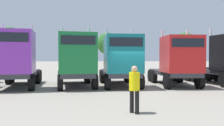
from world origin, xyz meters
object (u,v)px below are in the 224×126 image
object	(u,v)px
semi_truck_teal	(121,61)
semi_truck_red	(178,61)
semi_truck_green	(76,60)
semi_truck_purple	(16,59)
visitor_in_hivis	(134,86)

from	to	relation	value
semi_truck_teal	semi_truck_red	world-z (taller)	semi_truck_teal
semi_truck_teal	semi_truck_green	bearing A→B (deg)	-89.57
semi_truck_purple	semi_truck_green	size ratio (longest dim) A/B	1.03
semi_truck_red	visitor_in_hivis	size ratio (longest dim) A/B	3.40
semi_truck_red	visitor_in_hivis	world-z (taller)	semi_truck_red
semi_truck_green	semi_truck_teal	bearing A→B (deg)	84.44
semi_truck_green	semi_truck_teal	xyz separation A→B (m)	(3.13, 0.09, -0.03)
semi_truck_teal	visitor_in_hivis	distance (m)	7.43
semi_truck_teal	semi_truck_purple	bearing A→B (deg)	-90.06
semi_truck_green	semi_truck_red	bearing A→B (deg)	81.81
semi_truck_teal	semi_truck_red	xyz separation A→B (m)	(4.08, -0.21, -0.03)
semi_truck_green	semi_truck_teal	world-z (taller)	semi_truck_green
semi_truck_teal	semi_truck_red	distance (m)	4.08
semi_truck_red	semi_truck_purple	bearing A→B (deg)	-87.94
semi_truck_green	visitor_in_hivis	xyz separation A→B (m)	(2.57, -7.27, -0.87)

